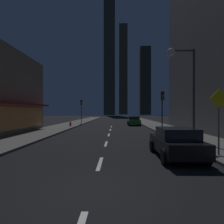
{
  "coord_description": "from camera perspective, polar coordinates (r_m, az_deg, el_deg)",
  "views": [
    {
      "loc": [
        0.69,
        -5.28,
        2.23
      ],
      "look_at": [
        0.0,
        28.74,
        2.16
      ],
      "focal_mm": 31.81,
      "sensor_mm": 36.0,
      "label": 1
    }
  ],
  "objects": [
    {
      "name": "skyscraper_distant_mid",
      "position": [
        161.57,
        3.22,
        11.97
      ],
      "size": [
        6.5,
        8.25,
        70.8
      ],
      "primitive_type": "cube",
      "color": "#3A372B",
      "rests_on": "ground"
    },
    {
      "name": "skyscraper_distant_tall",
      "position": [
        128.8,
        -0.74,
        16.87
      ],
      "size": [
        6.91,
        5.43,
        78.7
      ],
      "primitive_type": "cube",
      "color": "#3A372C",
      "rests_on": "ground"
    },
    {
      "name": "lane_marking_center",
      "position": [
        16.45,
        -1.27,
        -7.66
      ],
      "size": [
        0.16,
        28.2,
        0.01
      ],
      "color": "silver",
      "rests_on": "ground"
    },
    {
      "name": "car_parked_far",
      "position": [
        32.55,
        6.3,
        -2.5
      ],
      "size": [
        1.98,
        4.24,
        1.45
      ],
      "color": "#1E722D",
      "rests_on": "ground"
    },
    {
      "name": "fire_hydrant_far_left",
      "position": [
        29.26,
        -11.88,
        -3.36
      ],
      "size": [
        0.42,
        0.3,
        0.65
      ],
      "color": "red",
      "rests_on": "sidewalk_left"
    },
    {
      "name": "ground_plane",
      "position": [
        37.36,
        0.1,
        -3.38
      ],
      "size": [
        78.0,
        136.0,
        0.1
      ],
      "primitive_type": "cube",
      "color": "black"
    },
    {
      "name": "traffic_light_near_right",
      "position": [
        21.2,
        14.29,
        2.71
      ],
      "size": [
        0.32,
        0.48,
        4.2
      ],
      "color": "#2D2D2D",
      "rests_on": "sidewalk_right"
    },
    {
      "name": "sidewalk_left",
      "position": [
        38.13,
        -10.49,
        -3.12
      ],
      "size": [
        4.0,
        76.0,
        0.15
      ],
      "primitive_type": "cube",
      "color": "#605E59",
      "rests_on": "ground"
    },
    {
      "name": "traffic_light_far_left",
      "position": [
        35.75,
        -8.81,
        1.66
      ],
      "size": [
        0.32,
        0.48,
        4.2
      ],
      "color": "#2D2D2D",
      "rests_on": "sidewalk_left"
    },
    {
      "name": "street_lamp_right",
      "position": [
        15.15,
        19.53,
        10.89
      ],
      "size": [
        1.96,
        0.56,
        6.58
      ],
      "color": "#38383D",
      "rests_on": "sidewalk_right"
    },
    {
      "name": "skyscraper_distant_short",
      "position": [
        140.19,
        9.53,
        8.8
      ],
      "size": [
        7.11,
        5.55,
        46.74
      ],
      "primitive_type": "cube",
      "color": "#2F2D23",
      "rests_on": "ground"
    },
    {
      "name": "car_parked_near",
      "position": [
        10.21,
        17.9,
        -8.29
      ],
      "size": [
        1.98,
        4.24,
        1.45
      ],
      "color": "black",
      "rests_on": "ground"
    },
    {
      "name": "sidewalk_right",
      "position": [
        37.87,
        10.77,
        -3.14
      ],
      "size": [
        4.0,
        76.0,
        0.15
      ],
      "primitive_type": "cube",
      "color": "#605E59",
      "rests_on": "ground"
    },
    {
      "name": "pedestrian_crossing_sign",
      "position": [
        10.74,
        28.37,
        -1.05
      ],
      "size": [
        0.91,
        0.08,
        3.15
      ],
      "color": "slate",
      "rests_on": "sidewalk_right"
    }
  ]
}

